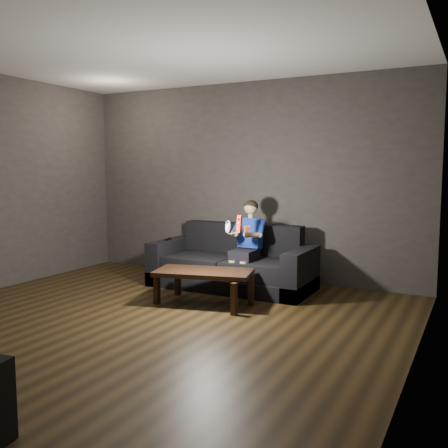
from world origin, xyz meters
The scene contains 10 objects.
floor centered at (0.00, 0.00, 0.00)m, with size 5.00×5.00×0.00m, color black.
back_wall centered at (0.00, 2.50, 1.35)m, with size 5.00×0.04×2.70m, color #37332F.
right_wall centered at (2.50, 0.00, 1.35)m, with size 0.04×5.00×2.70m, color #37332F.
ceiling centered at (0.00, 0.00, 2.70)m, with size 5.00×5.00×0.02m, color silver.
sofa centered at (0.12, 1.85, 0.26)m, with size 2.07×0.89×0.80m.
child centered at (0.35, 1.79, 0.67)m, with size 0.42×0.52×1.03m.
wii_remote_red centered at (0.43, 1.39, 0.88)m, with size 0.05×0.08×0.21m.
nunchuk_white centered at (0.28, 1.40, 0.84)m, with size 0.08×0.10×0.16m.
wii_remote_black centered at (-0.81, 1.77, 0.58)m, with size 0.06×0.14×0.03m.
coffee_table centered at (0.20, 0.96, 0.34)m, with size 1.16×0.77×0.39m.
Camera 1 is at (2.92, -3.80, 1.51)m, focal length 40.00 mm.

